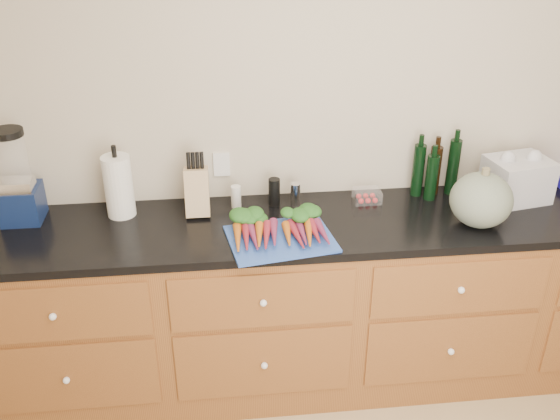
{
  "coord_description": "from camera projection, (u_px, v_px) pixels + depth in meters",
  "views": [
    {
      "loc": [
        -0.62,
        -1.24,
        2.37
      ],
      "look_at": [
        -0.35,
        1.2,
        1.06
      ],
      "focal_mm": 40.0,
      "sensor_mm": 36.0,
      "label": 1
    }
  ],
  "objects": [
    {
      "name": "cutting_board",
      "position": [
        281.0,
        239.0,
        2.78
      ],
      "size": [
        0.51,
        0.41,
        0.01
      ],
      "primitive_type": "cube",
      "rotation": [
        0.0,
        0.0,
        0.16
      ],
      "color": "#2A50AD",
      "rests_on": "countertop"
    },
    {
      "name": "cabinets",
      "position": [
        346.0,
        303.0,
        3.18
      ],
      "size": [
        3.6,
        0.64,
        0.9
      ],
      "color": "brown",
      "rests_on": "ground"
    },
    {
      "name": "canister_chrome",
      "position": [
        295.0,
        194.0,
        3.06
      ],
      "size": [
        0.05,
        0.05,
        0.11
      ],
      "primitive_type": "cylinder",
      "color": "silver",
      "rests_on": "countertop"
    },
    {
      "name": "grinder_salt",
      "position": [
        236.0,
        197.0,
        3.04
      ],
      "size": [
        0.05,
        0.05,
        0.11
      ],
      "primitive_type": "cylinder",
      "color": "silver",
      "rests_on": "countertop"
    },
    {
      "name": "bottles",
      "position": [
        435.0,
        171.0,
        3.12
      ],
      "size": [
        0.24,
        0.12,
        0.29
      ],
      "color": "black",
      "rests_on": "countertop"
    },
    {
      "name": "paper_towel",
      "position": [
        119.0,
        186.0,
        2.92
      ],
      "size": [
        0.13,
        0.13,
        0.3
      ],
      "primitive_type": "cylinder",
      "color": "white",
      "rests_on": "countertop"
    },
    {
      "name": "blender_appliance",
      "position": [
        17.0,
        182.0,
        2.86
      ],
      "size": [
        0.18,
        0.18,
        0.45
      ],
      "color": "#0F1D46",
      "rests_on": "countertop"
    },
    {
      "name": "countertop",
      "position": [
        351.0,
        222.0,
        2.97
      ],
      "size": [
        3.64,
        0.62,
        0.04
      ],
      "primitive_type": "cube",
      "color": "black",
      "rests_on": "cabinets"
    },
    {
      "name": "knife_block",
      "position": [
        197.0,
        192.0,
        2.96
      ],
      "size": [
        0.11,
        0.11,
        0.23
      ],
      "primitive_type": "cube",
      "color": "tan",
      "rests_on": "countertop"
    },
    {
      "name": "grinder_pepper",
      "position": [
        274.0,
        192.0,
        3.05
      ],
      "size": [
        0.06,
        0.06,
        0.14
      ],
      "primitive_type": "cylinder",
      "color": "black",
      "rests_on": "countertop"
    },
    {
      "name": "carrots",
      "position": [
        280.0,
        228.0,
        2.8
      ],
      "size": [
        0.42,
        0.31,
        0.06
      ],
      "color": "#C05F16",
      "rests_on": "cutting_board"
    },
    {
      "name": "squash",
      "position": [
        481.0,
        200.0,
        2.85
      ],
      "size": [
        0.28,
        0.28,
        0.26
      ],
      "primitive_type": "ellipsoid",
      "color": "#576554",
      "rests_on": "countertop"
    },
    {
      "name": "wall_back",
      "position": [
        342.0,
        123.0,
        3.07
      ],
      "size": [
        4.1,
        0.05,
        2.6
      ],
      "primitive_type": "cube",
      "color": "beige",
      "rests_on": "ground"
    },
    {
      "name": "grocery_bag",
      "position": [
        517.0,
        179.0,
        3.09
      ],
      "size": [
        0.33,
        0.28,
        0.21
      ],
      "primitive_type": null,
      "rotation": [
        0.0,
        0.0,
        0.18
      ],
      "color": "silver",
      "rests_on": "countertop"
    },
    {
      "name": "tomato_box",
      "position": [
        367.0,
        196.0,
        3.1
      ],
      "size": [
        0.13,
        0.11,
        0.06
      ],
      "primitive_type": "cube",
      "color": "white",
      "rests_on": "countertop"
    }
  ]
}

